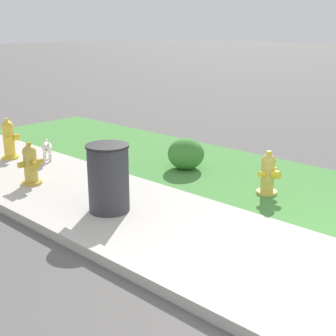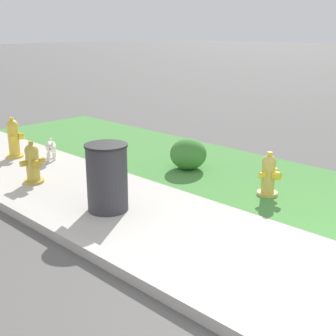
{
  "view_description": "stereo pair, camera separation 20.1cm",
  "coord_description": "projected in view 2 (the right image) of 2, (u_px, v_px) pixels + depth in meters",
  "views": [
    {
      "loc": [
        1.37,
        -3.89,
        2.36
      ],
      "look_at": [
        -3.03,
        0.82,
        0.4
      ],
      "focal_mm": 50.0,
      "sensor_mm": 36.0,
      "label": 1
    },
    {
      "loc": [
        1.51,
        -3.75,
        2.36
      ],
      "look_at": [
        -3.03,
        0.82,
        0.4
      ],
      "focal_mm": 50.0,
      "sensor_mm": 36.0,
      "label": 2
    }
  ],
  "objects": [
    {
      "name": "small_white_dog",
      "position": [
        51.0,
        147.0,
        8.52
      ],
      "size": [
        0.46,
        0.38,
        0.41
      ],
      "rotation": [
        0.0,
        0.0,
        5.69
      ],
      "color": "silver",
      "rests_on": "ground"
    },
    {
      "name": "fire_hydrant_near_corner",
      "position": [
        269.0,
        175.0,
        6.72
      ],
      "size": [
        0.35,
        0.38,
        0.65
      ],
      "rotation": [
        0.0,
        0.0,
        4.63
      ],
      "color": "gold",
      "rests_on": "ground"
    },
    {
      "name": "shrub_bush_near_lamp",
      "position": [
        188.0,
        154.0,
        7.98
      ],
      "size": [
        0.63,
        0.63,
        0.53
      ],
      "color": "#3D7F33",
      "rests_on": "ground"
    },
    {
      "name": "fire_hydrant_across_street",
      "position": [
        33.0,
        164.0,
        7.24
      ],
      "size": [
        0.37,
        0.39,
        0.67
      ],
      "rotation": [
        0.0,
        0.0,
        4.58
      ],
      "color": "gold",
      "rests_on": "ground"
    },
    {
      "name": "fire_hydrant_far_end",
      "position": [
        14.0,
        138.0,
        8.66
      ],
      "size": [
        0.37,
        0.36,
        0.76
      ],
      "rotation": [
        0.0,
        0.0,
        5.71
      ],
      "color": "gold",
      "rests_on": "ground"
    },
    {
      "name": "trash_bin",
      "position": [
        107.0,
        178.0,
        6.12
      ],
      "size": [
        0.56,
        0.56,
        0.91
      ],
      "color": "#333338",
      "rests_on": "ground"
    }
  ]
}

